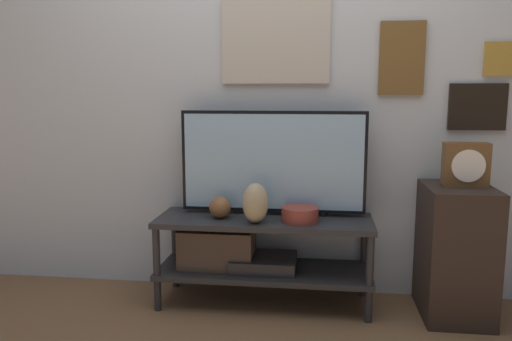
{
  "coord_description": "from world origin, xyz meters",
  "views": [
    {
      "loc": [
        0.3,
        -2.44,
        1.18
      ],
      "look_at": [
        -0.05,
        0.24,
        0.76
      ],
      "focal_mm": 35.0,
      "sensor_mm": 36.0,
      "label": 1
    }
  ],
  "objects_px": {
    "television": "(273,162)",
    "vase_round_glass": "(220,207)",
    "vase_urn_stoneware": "(255,203)",
    "vase_wide_bowl": "(300,214)",
    "mantel_clock": "(466,164)"
  },
  "relations": [
    {
      "from": "vase_round_glass",
      "to": "vase_urn_stoneware",
      "type": "bearing_deg",
      "value": -20.92
    },
    {
      "from": "television",
      "to": "vase_round_glass",
      "type": "height_order",
      "value": "television"
    },
    {
      "from": "vase_urn_stoneware",
      "to": "mantel_clock",
      "type": "distance_m",
      "value": 1.11
    },
    {
      "from": "vase_urn_stoneware",
      "to": "vase_wide_bowl",
      "type": "distance_m",
      "value": 0.25
    },
    {
      "from": "vase_urn_stoneware",
      "to": "vase_wide_bowl",
      "type": "relative_size",
      "value": 1.09
    },
    {
      "from": "vase_wide_bowl",
      "to": "mantel_clock",
      "type": "distance_m",
      "value": 0.9
    },
    {
      "from": "television",
      "to": "vase_wide_bowl",
      "type": "bearing_deg",
      "value": -40.69
    },
    {
      "from": "vase_urn_stoneware",
      "to": "vase_round_glass",
      "type": "relative_size",
      "value": 1.77
    },
    {
      "from": "vase_wide_bowl",
      "to": "vase_round_glass",
      "type": "bearing_deg",
      "value": 177.54
    },
    {
      "from": "vase_urn_stoneware",
      "to": "vase_wide_bowl",
      "type": "height_order",
      "value": "vase_urn_stoneware"
    },
    {
      "from": "vase_round_glass",
      "to": "vase_wide_bowl",
      "type": "bearing_deg",
      "value": -2.46
    },
    {
      "from": "television",
      "to": "vase_round_glass",
      "type": "bearing_deg",
      "value": -156.92
    },
    {
      "from": "vase_urn_stoneware",
      "to": "vase_round_glass",
      "type": "xyz_separation_m",
      "value": [
        -0.21,
        0.08,
        -0.05
      ]
    },
    {
      "from": "vase_round_glass",
      "to": "mantel_clock",
      "type": "relative_size",
      "value": 0.54
    },
    {
      "from": "vase_round_glass",
      "to": "mantel_clock",
      "type": "xyz_separation_m",
      "value": [
        1.29,
        0.03,
        0.26
      ]
    }
  ]
}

